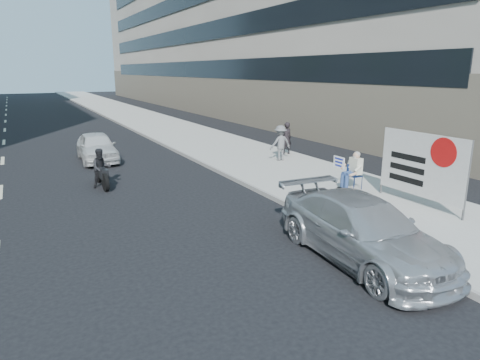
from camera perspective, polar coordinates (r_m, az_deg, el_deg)
ground at (r=11.15m, az=5.60°, el=-7.39°), size 160.00×160.00×0.00m
near_sidewalk at (r=30.50m, az=-8.86°, el=6.64°), size 5.00×120.00×0.15m
near_building at (r=46.92m, az=1.68°, el=21.63°), size 14.00×70.00×20.00m
seated_protester at (r=15.08m, az=14.72°, el=1.49°), size 0.83×1.11×1.31m
jogger at (r=19.43m, az=5.40°, el=4.94°), size 1.04×0.61×1.59m
pedestrian_woman at (r=20.93m, az=6.19°, el=5.57°), size 0.58×0.39×1.56m
protest_banner at (r=13.77m, az=23.06°, el=1.84°), size 0.08×3.06×2.20m
parked_sedan at (r=9.92m, az=16.00°, el=-6.43°), size 2.24×4.90×1.39m
white_sedan_near at (r=21.04m, az=-18.56°, el=4.22°), size 1.70×3.96×1.33m
motorcycle at (r=16.21m, az=-18.00°, el=1.28°), size 0.73×2.05×1.42m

